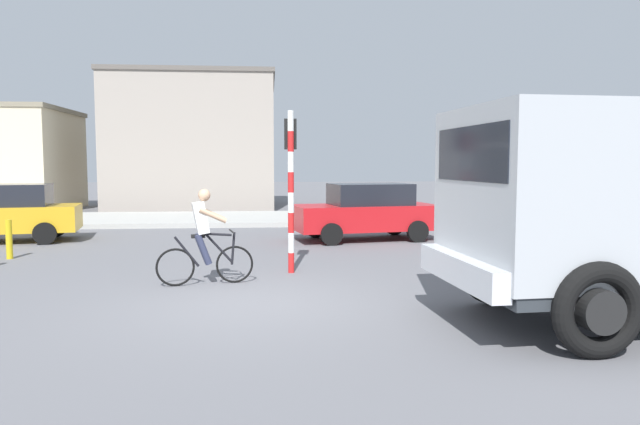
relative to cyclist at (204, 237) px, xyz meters
The scene contains 8 objects.
ground_plane 1.95m from the cyclist, 59.27° to the right, with size 120.00×120.00×0.00m, color slate.
sidewalk_far 11.81m from the cyclist, 85.65° to the left, with size 80.00×5.00×0.16m, color #ADADA8.
cyclist is the anchor object (origin of this frame).
traffic_light_pole 2.27m from the cyclist, 34.35° to the left, with size 0.24×0.43×3.20m.
car_red_near 8.76m from the cyclist, 134.80° to the left, with size 4.24×2.41×1.60m.
car_white_mid 7.01m from the cyclist, 56.10° to the left, with size 4.24×2.39×1.60m.
bollard_far 5.76m from the cyclist, 145.70° to the left, with size 0.14×0.14×0.90m, color gold.
building_mid_block 19.36m from the cyclist, 97.27° to the left, with size 7.78×7.51×6.37m.
Camera 1 is at (0.27, -8.91, 2.17)m, focal length 32.57 mm.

